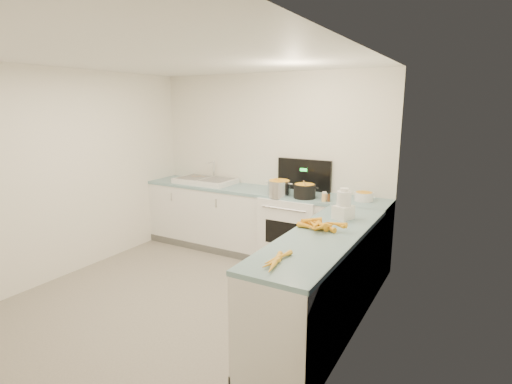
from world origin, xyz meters
The scene contains 19 objects.
floor centered at (0.00, 0.00, 0.00)m, with size 3.50×4.00×0.00m, color gray, non-canonical shape.
ceiling centered at (0.00, 0.00, 2.50)m, with size 3.50×4.00×0.00m, color white, non-canonical shape.
wall_back centered at (0.00, 2.00, 1.25)m, with size 3.50×2.50×0.00m, color white, non-canonical shape.
wall_left centered at (-1.75, 0.00, 1.25)m, with size 4.00×2.50×0.00m, color white, non-canonical shape.
wall_right centered at (1.75, 0.00, 1.25)m, with size 4.00×2.50×0.00m, color white, non-canonical shape.
counter_back centered at (0.00, 1.70, 0.47)m, with size 3.50×0.62×0.94m.
counter_right centered at (1.45, 0.30, 0.47)m, with size 0.62×2.20×0.94m.
stove centered at (0.55, 1.69, 0.47)m, with size 0.76×0.65×1.36m.
sink centered at (-0.90, 1.70, 0.98)m, with size 0.86×0.52×0.31m.
steel_pot centered at (0.41, 1.51, 1.03)m, with size 0.29×0.29×0.21m, color silver.
black_pot centered at (0.75, 1.53, 1.02)m, with size 0.27×0.27×0.19m, color black.
wooden_spoon centered at (0.75, 1.53, 1.12)m, with size 0.01×0.01×0.34m, color #AD7A47.
mixing_bowl centered at (1.42, 1.75, 0.99)m, with size 0.23×0.23×0.10m, color white.
extract_bottle centered at (1.07, 1.49, 0.99)m, with size 0.04×0.04×0.09m, color #593319.
spice_jar centered at (1.02, 1.48, 0.99)m, with size 0.06×0.06×0.10m, color #E5B266.
food_processor centered at (1.45, 0.87, 1.08)m, with size 0.21×0.23×0.32m.
carrot_pile centered at (1.36, 0.43, 0.98)m, with size 0.46×0.41×0.10m.
peeled_carrots centered at (1.38, -0.51, 0.96)m, with size 0.13×0.43×0.04m.
peelings centered at (-1.10, 1.71, 1.02)m, with size 0.22×0.25×0.01m.
Camera 1 is at (2.60, -2.95, 2.07)m, focal length 28.00 mm.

